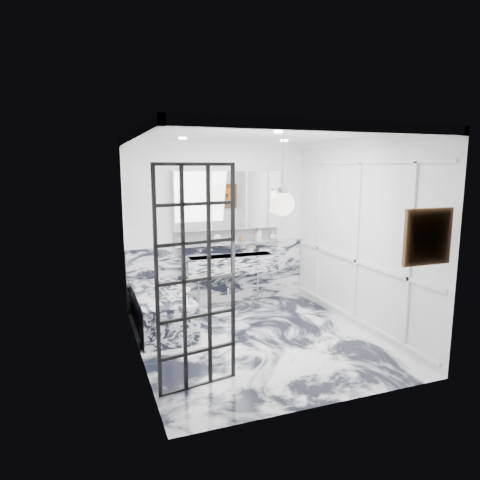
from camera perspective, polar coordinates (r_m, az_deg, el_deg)
name	(u,v)px	position (r m, az deg, el deg)	size (l,w,h in m)	color
floor	(257,339)	(6.16, 2.34, -13.05)	(3.60, 3.60, 0.00)	white
ceiling	(259,134)	(5.69, 2.54, 13.92)	(3.60, 3.60, 0.00)	white
wall_back	(218,224)	(7.44, -2.91, 2.12)	(3.60, 3.60, 0.00)	white
wall_front	(330,271)	(4.19, 11.96, -4.04)	(3.60, 3.60, 0.00)	white
wall_left	(137,248)	(5.36, -13.56, -1.11)	(3.60, 3.60, 0.00)	white
wall_right	(358,234)	(6.54, 15.49, 0.73)	(3.60, 3.60, 0.00)	white
marble_clad_back	(219,273)	(7.58, -2.80, -4.48)	(3.18, 0.05, 1.05)	white
marble_clad_left	(139,253)	(5.37, -13.37, -1.72)	(0.02, 3.56, 2.68)	white
panel_molding	(357,241)	(6.54, 15.31, -0.15)	(0.03, 3.40, 2.30)	white
soap_bottle_a	(259,234)	(7.63, 2.61, 0.84)	(0.09, 0.09, 0.23)	#8C5919
soap_bottle_b	(258,235)	(7.62, 2.40, 0.66)	(0.08, 0.09, 0.19)	#4C4C51
soap_bottle_c	(273,236)	(7.74, 4.39, 0.60)	(0.11, 0.11, 0.14)	silver
face_pot	(217,239)	(7.37, -3.05, 0.20)	(0.15, 0.15, 0.15)	white
amber_bottle	(241,238)	(7.51, 0.13, 0.20)	(0.04, 0.04, 0.10)	#8C5919
flower_vase	(185,300)	(5.87, -7.35, -7.92)	(0.08, 0.08, 0.12)	silver
crittall_door	(197,280)	(4.55, -5.79, -5.30)	(0.88, 0.04, 2.41)	black
artwork	(428,237)	(4.91, 23.77, 0.40)	(0.51, 0.05, 0.51)	orange
pendant_light	(282,204)	(4.43, 5.68, 4.80)	(0.25, 0.25, 0.25)	white
trough_sink	(231,264)	(7.37, -1.18, -3.23)	(1.60, 0.45, 0.30)	silver
ledge	(228,243)	(7.46, -1.60, -0.42)	(1.90, 0.14, 0.04)	silver
subway_tile	(227,235)	(7.49, -1.76, 0.67)	(1.90, 0.03, 0.23)	white
mirror_cabinet	(228,200)	(7.37, -1.65, 5.34)	(1.90, 0.16, 1.00)	white
sconce_left	(182,204)	(7.06, -7.74, 4.74)	(0.07, 0.07, 0.40)	white
sconce_right	(274,202)	(7.58, 4.49, 5.13)	(0.07, 0.07, 0.40)	white
bathtub	(162,310)	(6.56, -10.38, -9.17)	(0.75, 1.65, 0.55)	silver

